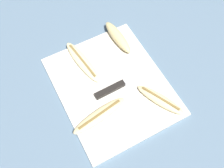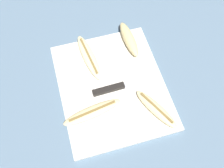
{
  "view_description": "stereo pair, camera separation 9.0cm",
  "coord_description": "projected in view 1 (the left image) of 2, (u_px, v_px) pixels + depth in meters",
  "views": [
    {
      "loc": [
        0.37,
        -0.2,
        0.82
      ],
      "look_at": [
        0.0,
        0.0,
        0.02
      ],
      "focal_mm": 42.0,
      "sensor_mm": 36.0,
      "label": 1
    },
    {
      "loc": [
        0.4,
        -0.11,
        0.82
      ],
      "look_at": [
        0.0,
        0.0,
        0.02
      ],
      "focal_mm": 42.0,
      "sensor_mm": 36.0,
      "label": 2
    }
  ],
  "objects": [
    {
      "name": "banana_mellow_near",
      "position": [
        100.0,
        115.0,
        0.85
      ],
      "size": [
        0.07,
        0.21,
        0.02
      ],
      "rotation": [
        0.0,
        0.0,
        3.3
      ],
      "color": "beige",
      "rests_on": "cutting_board"
    },
    {
      "name": "banana_spotted_left",
      "position": [
        118.0,
        37.0,
        0.98
      ],
      "size": [
        0.17,
        0.05,
        0.03
      ],
      "rotation": [
        0.0,
        0.0,
        1.62
      ],
      "color": "#DBC684",
      "rests_on": "cutting_board"
    },
    {
      "name": "ground_plane",
      "position": [
        112.0,
        87.0,
        0.92
      ],
      "size": [
        4.0,
        4.0,
        0.0
      ],
      "primitive_type": "plane",
      "color": "slate"
    },
    {
      "name": "knife",
      "position": [
        115.0,
        88.0,
        0.89
      ],
      "size": [
        0.03,
        0.23,
        0.02
      ],
      "rotation": [
        0.0,
        0.0,
        0.02
      ],
      "color": "black",
      "rests_on": "cutting_board"
    },
    {
      "name": "banana_ripe_center",
      "position": [
        160.0,
        100.0,
        0.87
      ],
      "size": [
        0.17,
        0.12,
        0.02
      ],
      "rotation": [
        0.0,
        0.0,
        5.18
      ],
      "color": "beige",
      "rests_on": "cutting_board"
    },
    {
      "name": "cutting_board",
      "position": [
        112.0,
        86.0,
        0.91
      ],
      "size": [
        0.43,
        0.36,
        0.01
      ],
      "color": "silver",
      "rests_on": "ground_plane"
    },
    {
      "name": "banana_soft_right",
      "position": [
        83.0,
        62.0,
        0.94
      ],
      "size": [
        0.21,
        0.07,
        0.02
      ],
      "rotation": [
        0.0,
        0.0,
        4.85
      ],
      "color": "beige",
      "rests_on": "cutting_board"
    }
  ]
}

